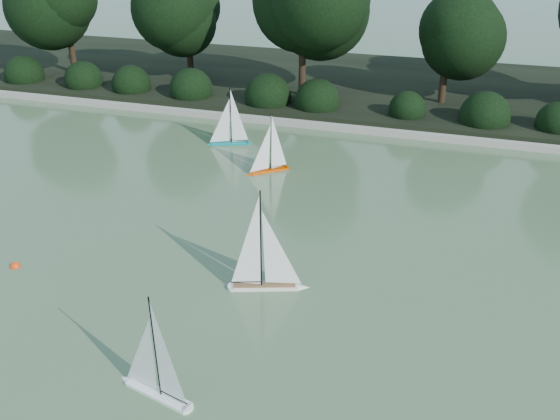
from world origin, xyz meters
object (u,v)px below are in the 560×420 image
sailboat_orange (266,163)px  sailboat_teal (226,135)px  sailboat_white_a (151,377)px  sailboat_white_b (271,273)px  race_buoy (15,267)px

sailboat_orange → sailboat_teal: sailboat_teal is taller
sailboat_white_a → sailboat_orange: (-0.93, 7.07, -0.02)m
sailboat_white_b → sailboat_orange: size_ratio=1.22×
race_buoy → sailboat_orange: bearing=62.4°
sailboat_orange → race_buoy: bearing=-117.6°
sailboat_orange → race_buoy: (-2.66, -5.10, -0.23)m
sailboat_white_b → sailboat_orange: sailboat_white_b is taller
sailboat_white_a → sailboat_orange: size_ratio=1.08×
sailboat_white_b → sailboat_teal: (-3.10, 5.81, -0.03)m
sailboat_white_a → sailboat_white_b: sailboat_white_b is taller
sailboat_white_b → sailboat_teal: 6.59m
sailboat_white_a → sailboat_white_b: size_ratio=0.89×
sailboat_white_a → race_buoy: (-3.60, 1.97, -0.25)m
sailboat_orange → sailboat_white_b: bearing=-70.2°
sailboat_white_a → sailboat_teal: sailboat_white_a is taller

